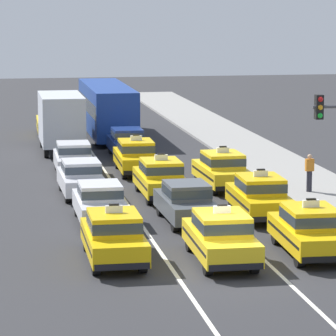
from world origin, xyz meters
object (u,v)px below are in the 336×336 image
Objects in this scene: sedan_center_second at (186,201)px; taxi_right_nearest at (309,229)px; taxi_left_nearest at (114,236)px; taxi_right_second at (260,196)px; sedan_left_third at (81,177)px; sedan_left_fourth at (73,157)px; bus_center_sixth at (107,108)px; sedan_left_second at (100,202)px; taxi_center_nearest at (221,236)px; pedestrian_mid_block at (309,173)px; taxi_right_third at (222,169)px; box_truck_left_fifth at (60,120)px; taxi_center_fourth at (136,156)px; taxi_left_sixth at (51,121)px; taxi_center_third at (161,178)px; sedan_center_fifth at (127,142)px.

taxi_right_nearest reaches higher than sedan_center_second.
taxi_right_second is (6.48, 5.70, 0.00)m from taxi_left_nearest.
sedan_left_fourth is (0.14, 5.57, 0.00)m from sedan_left_third.
bus_center_sixth reaches higher than taxi_right_second.
taxi_right_second reaches higher than sedan_center_second.
taxi_right_nearest is 5.97m from taxi_right_second.
taxi_center_nearest is at bearing -63.02° from sedan_left_second.
taxi_right_third is at bearing 147.77° from pedestrian_mid_block.
sedan_center_second is (3.42, -19.43, -0.93)m from box_truck_left_fifth.
taxi_right_nearest is at bearing 7.16° from taxi_center_nearest.
taxi_center_fourth is at bearing -5.67° from sedan_left_fourth.
taxi_right_third is (3.10, -18.21, -0.94)m from bus_center_sixth.
box_truck_left_fifth reaches higher than taxi_left_nearest.
taxi_center_fourth is at bearing 91.51° from sedan_center_second.
pedestrian_mid_block is (9.88, -1.48, 0.14)m from sedan_left_third.
taxi_left_nearest is 13.88m from pedestrian_mid_block.
taxi_right_nearest is (6.62, -31.85, 0.00)m from taxi_left_sixth.
taxi_right_third is (3.28, -4.60, 0.00)m from taxi_center_fourth.
taxi_left_nearest is 13.56m from taxi_right_third.
taxi_right_third is at bearing 66.00° from sedan_center_second.
taxi_center_third is 0.99× the size of taxi_right_third.
sedan_center_fifth is 0.94× the size of taxi_right_third.
sedan_center_fifth is at bearing 107.05° from taxi_right_third.
taxi_right_second is (3.06, -16.03, 0.03)m from sedan_center_fifth.
taxi_left_nearest reaches higher than sedan_center_second.
box_truck_left_fifth is at bearing 90.46° from sedan_left_second.
taxi_left_nearest is at bearing -91.76° from sedan_left_second.
sedan_center_fifth is 0.94× the size of taxi_right_second.
sedan_left_third is 0.94× the size of taxi_center_fourth.
pedestrian_mid_block is at bearing -4.90° from taxi_center_third.
taxi_right_nearest is (6.60, -11.54, 0.03)m from sedan_left_third.
sedan_left_second is 25.83m from taxi_left_sixth.
box_truck_left_fifth is (-0.08, 7.83, 0.93)m from sedan_left_fourth.
taxi_left_sixth is (-0.02, 20.31, 0.03)m from sedan_left_third.
box_truck_left_fifth is 20.06m from taxi_right_second.
sedan_left_second is 24.62m from bus_center_sixth.
taxi_center_third is at bearing 55.58° from sedan_left_second.
taxi_right_second is at bearing -0.46° from sedan_left_second.
sedan_left_fourth is at bearing -124.22° from sedan_center_fifth.
taxi_right_third is at bearing 76.67° from taxi_center_nearest.
taxi_right_second is at bearing -129.48° from pedestrian_mid_block.
taxi_right_second is (3.03, 0.46, 0.03)m from sedan_center_second.
bus_center_sixth reaches higher than taxi_right_nearest.
bus_center_sixth reaches higher than sedan_left_third.
bus_center_sixth is 21.40m from pedestrian_mid_block.
taxi_left_sixth reaches higher than sedan_left_third.
taxi_right_third is (3.00, -9.78, 0.03)m from sedan_center_fifth.
sedan_center_fifth is at bearing 71.70° from sedan_left_third.
taxi_center_fourth is at bearing 125.49° from taxi_right_third.
box_truck_left_fifth is 6.39m from bus_center_sixth.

